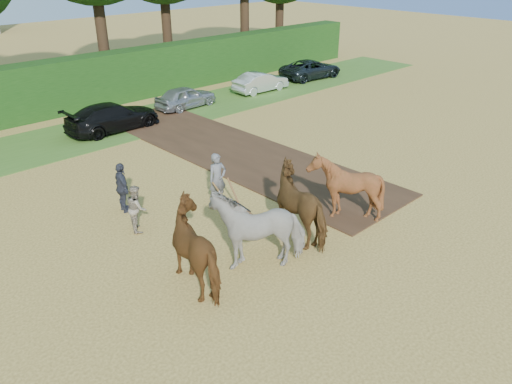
% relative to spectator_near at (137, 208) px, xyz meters
% --- Properties ---
extents(ground, '(120.00, 120.00, 0.00)m').
position_rel_spectator_near_xyz_m(ground, '(5.56, -3.80, -0.81)').
color(ground, gold).
rests_on(ground, ground).
extents(earth_strip, '(4.50, 17.00, 0.05)m').
position_rel_spectator_near_xyz_m(earth_strip, '(7.06, 3.20, -0.78)').
color(earth_strip, '#472D1C').
rests_on(earth_strip, ground).
extents(grass_verge, '(50.00, 5.00, 0.03)m').
position_rel_spectator_near_xyz_m(grass_verge, '(5.56, 10.20, -0.79)').
color(grass_verge, '#38601E').
rests_on(grass_verge, ground).
extents(hedgerow, '(46.00, 1.60, 3.00)m').
position_rel_spectator_near_xyz_m(hedgerow, '(5.56, 14.70, 0.69)').
color(hedgerow, '#14380F').
rests_on(hedgerow, ground).
extents(spectator_near, '(0.87, 0.96, 1.61)m').
position_rel_spectator_near_xyz_m(spectator_near, '(0.00, 0.00, 0.00)').
color(spectator_near, tan).
rests_on(spectator_near, ground).
extents(spectator_far, '(0.64, 1.16, 1.86)m').
position_rel_spectator_near_xyz_m(spectator_far, '(0.33, 1.47, 0.13)').
color(spectator_far, '#282B35').
rests_on(spectator_far, ground).
extents(plough_team, '(7.90, 5.50, 2.34)m').
position_rel_spectator_near_xyz_m(plough_team, '(2.74, -3.97, 0.35)').
color(plough_team, brown).
rests_on(plough_team, ground).
extents(parked_cars, '(36.03, 3.09, 1.48)m').
position_rel_spectator_near_xyz_m(parked_cars, '(6.64, 10.33, -0.12)').
color(parked_cars, silver).
rests_on(parked_cars, ground).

